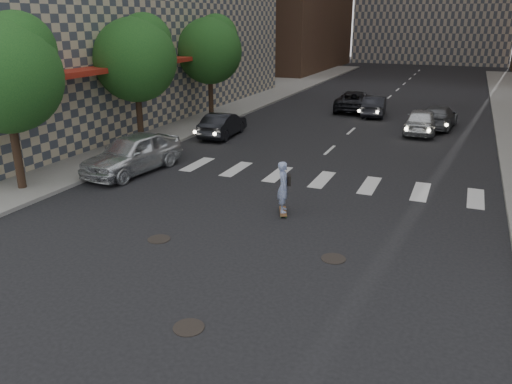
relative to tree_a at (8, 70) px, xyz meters
The scene contains 15 objects.
ground 10.99m from the tree_a, 18.35° to the right, with size 160.00×160.00×0.00m, color black.
sidewalk_left 18.19m from the tree_a, 106.66° to the left, with size 13.00×80.00×0.15m, color gray.
tree_a is the anchor object (origin of this frame).
tree_b 8.00m from the tree_a, 90.00° to the left, with size 4.20×4.20×6.60m.
tree_c 16.00m from the tree_a, 90.00° to the left, with size 4.20×4.20×6.60m.
manhole_a 12.91m from the tree_a, 27.88° to the right, with size 0.70×0.70×0.02m, color black.
manhole_b 8.99m from the tree_a, 14.56° to the right, with size 0.70×0.70×0.02m, color black.
manhole_c 13.62m from the tree_a, ahead, with size 0.70×0.70×0.02m, color black.
skateboarder 11.00m from the tree_a, ahead, with size 0.64×0.97×1.89m.
silver_sedan 5.85m from the tree_a, 56.54° to the left, with size 2.02×5.03×1.71m, color silver.
traffic_car_a 12.59m from the tree_a, 75.69° to the left, with size 1.45×4.16×1.37m, color black.
traffic_car_b 23.93m from the tree_a, 53.07° to the left, with size 1.88×4.64×1.35m, color #595B60.
traffic_car_c 24.57m from the tree_a, 70.49° to the left, with size 2.41×5.23×1.45m, color black.
traffic_car_d 21.87m from the tree_a, 51.60° to the left, with size 1.78×4.43×1.51m, color #B7BABF.
traffic_car_e 23.93m from the tree_a, 65.53° to the left, with size 1.46×4.18×1.38m, color black.
Camera 1 is at (6.21, -10.57, 6.45)m, focal length 35.00 mm.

